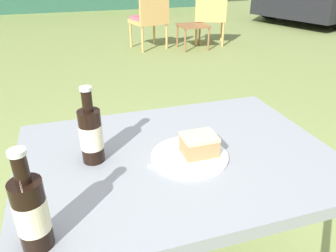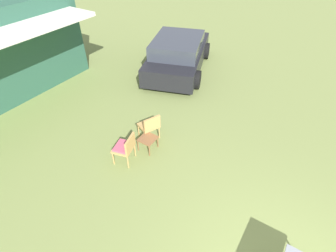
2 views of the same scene
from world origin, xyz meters
The scene contains 4 objects.
parked_car centered at (6.01, 5.74, 0.66)m, with size 4.53×3.11×1.35m.
wicker_chair_cushioned centered at (1.03, 4.25, 0.47)m, with size 0.59×0.56×0.80m.
wicker_chair_plain centered at (2.04, 4.24, 0.47)m, with size 0.63×0.61×0.80m.
garden_side_table centered at (1.66, 4.04, 0.33)m, with size 0.44×0.42×0.38m.
Camera 2 is at (-2.32, 0.86, 4.91)m, focal length 28.00 mm.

